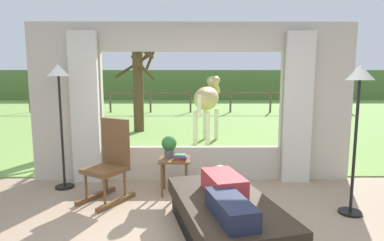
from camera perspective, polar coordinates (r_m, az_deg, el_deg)
The scene contains 16 objects.
back_wall_with_window at distance 5.00m, azimuth -0.04°, elevation 2.97°, with size 5.20×0.12×2.55m.
curtain_panel_left at distance 5.14m, azimuth -19.24°, elevation 2.12°, with size 0.44×0.10×2.40m, color beige.
curtain_panel_right at distance 5.16m, azimuth 19.11°, elevation 2.14°, with size 0.44×0.10×2.40m, color beige.
outdoor_pasture_lawn at distance 15.97m, azimuth -0.28°, elevation 1.72°, with size 36.00×21.68×0.02m, color #759E47.
distant_hill_ridge at distance 25.73m, azimuth -0.33°, elevation 6.63°, with size 36.00×2.00×2.40m, color #577839.
recliner_sofa at distance 3.40m, azimuth 6.07°, elevation -17.42°, with size 1.28×1.87×0.42m.
reclining_person at distance 3.24m, azimuth 6.25°, elevation -12.92°, with size 0.48×1.42×0.22m.
rocking_chair at distance 4.41m, azimuth -14.93°, elevation -7.22°, with size 0.75×0.82×1.12m.
side_table at distance 4.51m, azimuth -3.27°, elevation -8.20°, with size 0.44×0.44×0.52m.
potted_plant at distance 4.51m, azimuth -4.28°, elevation -4.60°, with size 0.22×0.22×0.32m.
book_stack at distance 4.42m, azimuth -2.15°, elevation -6.77°, with size 0.20×0.16×0.08m.
floor_lamp_left at distance 4.96m, azimuth -23.45°, elevation 5.45°, with size 0.32×0.32×1.88m.
floor_lamp_right at distance 4.13m, azimuth 28.57°, elevation 4.21°, with size 0.32×0.32×1.83m.
horse at distance 8.05m, azimuth 2.89°, elevation 4.06°, with size 0.97×1.80×1.73m.
pasture_tree at distance 9.79m, azimuth -9.86°, elevation 6.97°, with size 1.55×1.31×2.98m.
pasture_fence_line at distance 15.30m, azimuth -0.28°, elevation 4.23°, with size 16.10×0.10×1.10m.
Camera 1 is at (-0.03, -2.72, 1.66)m, focal length 28.69 mm.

